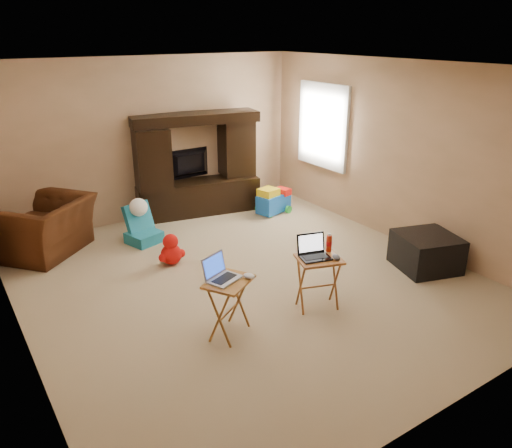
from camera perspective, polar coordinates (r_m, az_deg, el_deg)
floor at (r=6.13m, az=-1.04°, el=-6.41°), size 5.50×5.50×0.00m
ceiling at (r=5.43m, az=-1.23°, el=17.61°), size 5.50×5.50×0.00m
wall_back at (r=8.04m, az=-11.88°, el=9.42°), size 5.00×0.00×5.00m
wall_front at (r=3.79m, az=21.97°, el=-5.39°), size 5.00×0.00×5.00m
wall_left at (r=4.87m, az=-26.79°, el=-0.30°), size 0.00×5.50×5.50m
wall_right at (r=7.26m, az=15.90°, el=7.79°), size 0.00×5.50×5.50m
window_pane at (r=8.29m, az=7.75°, el=11.08°), size 0.00×1.20×1.20m
window_frame at (r=8.27m, az=7.65°, el=11.06°), size 0.06×1.14×1.34m
entertainment_center at (r=8.14m, az=-6.78°, el=6.76°), size 2.07×0.87×1.64m
television at (r=8.32m, az=-7.39°, el=6.81°), size 0.84×0.16×0.48m
recliner at (r=7.27m, az=-23.02°, el=-0.34°), size 1.53×1.51×0.75m
child_rocker at (r=7.23m, az=-12.79°, el=-0.03°), size 0.54×0.58×0.56m
plush_toy at (r=6.54m, az=-9.69°, el=-2.84°), size 0.38×0.31×0.42m
push_toy at (r=8.27m, az=2.01°, el=2.78°), size 0.67×0.56×0.44m
ottoman at (r=6.69m, az=18.88°, el=-3.01°), size 0.87×0.87×0.45m
tray_table_left at (r=4.98m, az=-3.08°, el=-9.53°), size 0.59×0.55×0.60m
tray_table_right at (r=5.47m, az=7.10°, el=-6.71°), size 0.55×0.50×0.60m
laptop_left at (r=4.79m, az=-3.67°, el=-5.15°), size 0.39×0.36×0.24m
laptop_right at (r=5.27m, az=6.83°, el=-2.73°), size 0.37×0.33×0.24m
mouse_left at (r=4.86m, az=-0.79°, el=-5.96°), size 0.12×0.14×0.05m
mouse_right at (r=5.32m, az=9.16°, el=-3.75°), size 0.12×0.14×0.05m
water_bottle at (r=5.47m, az=8.34°, el=-2.21°), size 0.06×0.06×0.18m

